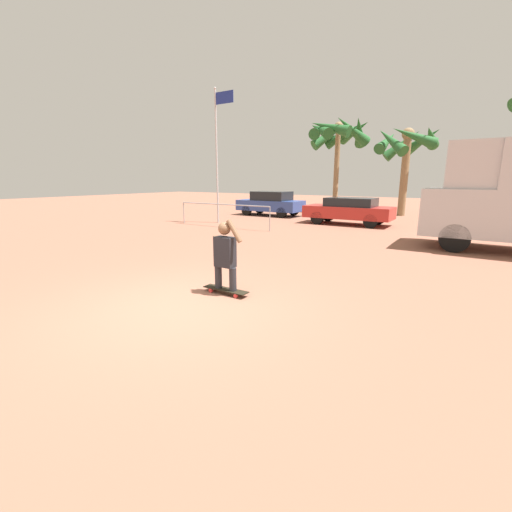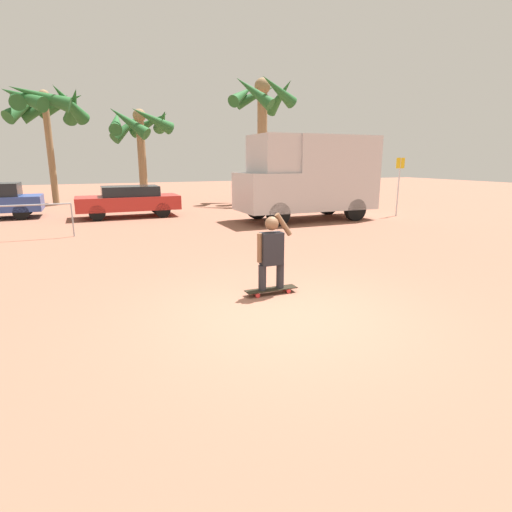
{
  "view_description": "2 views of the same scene",
  "coord_description": "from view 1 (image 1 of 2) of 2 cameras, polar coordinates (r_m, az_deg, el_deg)",
  "views": [
    {
      "loc": [
        4.18,
        -4.07,
        2.21
      ],
      "look_at": [
        0.33,
        1.94,
        0.59
      ],
      "focal_mm": 24.0,
      "sensor_mm": 36.0,
      "label": 1
    },
    {
      "loc": [
        -2.7,
        -5.26,
        2.37
      ],
      "look_at": [
        0.03,
        1.22,
        0.68
      ],
      "focal_mm": 28.0,
      "sensor_mm": 36.0,
      "label": 2
    }
  ],
  "objects": [
    {
      "name": "ground_plane",
      "position": [
        6.24,
        -12.38,
        -8.31
      ],
      "size": [
        80.0,
        80.0,
        0.0
      ],
      "primitive_type": "plane",
      "color": "#935B47"
    },
    {
      "name": "skateboard",
      "position": [
        6.77,
        -5.07,
        -5.65
      ],
      "size": [
        0.97,
        0.23,
        0.1
      ],
      "color": "black",
      "rests_on": "ground_plane"
    },
    {
      "name": "person_skateboarder",
      "position": [
        6.57,
        -5.2,
        0.59
      ],
      "size": [
        0.67,
        0.24,
        1.38
      ],
      "color": "#28282D",
      "rests_on": "skateboard"
    },
    {
      "name": "parked_car_red",
      "position": [
        17.53,
        15.21,
        7.41
      ],
      "size": [
        4.18,
        1.71,
        1.31
      ],
      "color": "black",
      "rests_on": "ground_plane"
    },
    {
      "name": "parked_car_blue",
      "position": [
        21.16,
        2.45,
        8.82
      ],
      "size": [
        3.96,
        1.76,
        1.46
      ],
      "color": "black",
      "rests_on": "ground_plane"
    },
    {
      "name": "palm_tree_center_background",
      "position": [
        22.94,
        23.91,
        16.71
      ],
      "size": [
        3.78,
        3.94,
        5.33
      ],
      "color": "#8E704C",
      "rests_on": "ground_plane"
    },
    {
      "name": "palm_tree_far_left",
      "position": [
        25.33,
        13.53,
        19.3
      ],
      "size": [
        4.47,
        4.53,
        6.31
      ],
      "color": "#8E704C",
      "rests_on": "ground_plane"
    },
    {
      "name": "flagpole",
      "position": [
        17.73,
        -6.36,
        17.64
      ],
      "size": [
        1.13,
        0.12,
        6.47
      ],
      "color": "#B7B7BC",
      "rests_on": "ground_plane"
    },
    {
      "name": "plaza_railing_segment",
      "position": [
        16.08,
        -5.51,
        8.1
      ],
      "size": [
        5.08,
        0.05,
        1.08
      ],
      "color": "#99999E",
      "rests_on": "ground_plane"
    }
  ]
}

